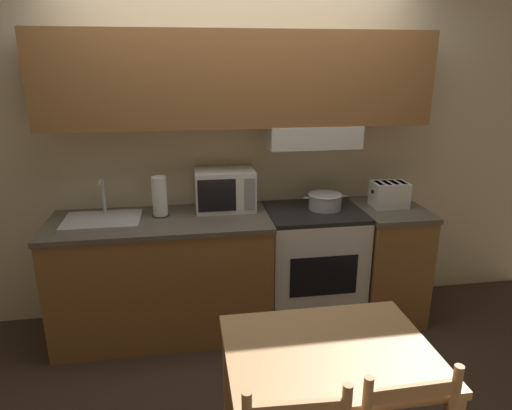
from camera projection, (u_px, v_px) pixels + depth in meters
The scene contains 11 objects.
ground_plane at pixel (240, 302), 3.82m from camera, with size 16.00×16.00×0.00m, color #3D2D23.
wall_back at pixel (240, 121), 3.31m from camera, with size 5.10×0.38×2.55m.
lower_counter_main at pixel (163, 276), 3.31m from camera, with size 1.53×0.65×0.88m.
lower_counter_right_stub at pixel (386, 261), 3.56m from camera, with size 0.48×0.65×0.88m.
stove_range at pixel (312, 265), 3.49m from camera, with size 0.70×0.59×0.88m.
cooking_pot at pixel (325, 201), 3.37m from camera, with size 0.33×0.25×0.11m.
microwave at pixel (225, 190), 3.34m from camera, with size 0.43×0.30×0.30m.
toaster at pixel (389, 194), 3.42m from camera, with size 0.27×0.19×0.19m.
sink_basin at pixel (102, 220), 3.11m from camera, with size 0.51×0.37×0.27m.
paper_towel_roll at pixel (160, 197), 3.20m from camera, with size 0.12×0.12×0.29m.
dining_table at pixel (328, 373), 2.01m from camera, with size 0.90×0.69×0.75m.
Camera 1 is at (-0.40, -3.37, 1.94)m, focal length 32.00 mm.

